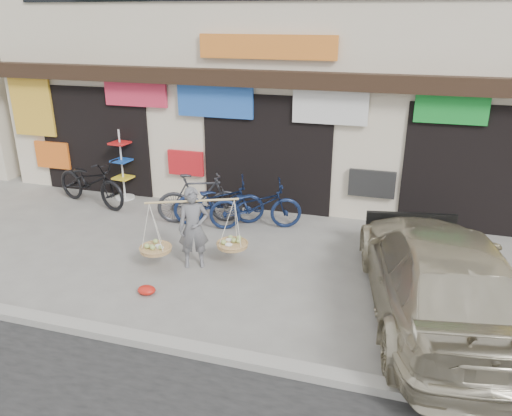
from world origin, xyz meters
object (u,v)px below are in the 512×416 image
(suv, at_px, (439,275))
(display_rack, at_px, (123,171))
(bike_2, at_px, (219,201))
(bike_3, at_px, (256,205))
(bike_0, at_px, (91,182))
(bike_1, at_px, (200,198))
(street_vendor, at_px, (194,231))

(suv, xyz_separation_m, display_rack, (-7.31, 3.30, -0.01))
(bike_2, xyz_separation_m, display_rack, (-2.86, 0.83, 0.19))
(bike_2, relative_size, bike_3, 1.00)
(bike_3, bearing_deg, bike_2, 69.16)
(display_rack, bearing_deg, bike_0, -130.70)
(bike_0, bearing_deg, bike_2, -77.49)
(bike_2, bearing_deg, suv, -139.83)
(bike_1, bearing_deg, bike_0, 63.52)
(street_vendor, relative_size, suv, 0.35)
(bike_0, bearing_deg, bike_3, -76.72)
(display_rack, bearing_deg, suv, -24.29)
(bike_0, bearing_deg, suv, -92.61)
(suv, bearing_deg, bike_1, -36.70)
(street_vendor, xyz_separation_m, bike_3, (0.56, 2.00, -0.17))
(street_vendor, distance_m, display_rack, 4.22)
(street_vendor, height_order, display_rack, display_rack)
(bike_0, relative_size, bike_2, 1.12)
(bike_0, relative_size, display_rack, 1.27)
(bike_2, relative_size, suv, 0.38)
(suv, bearing_deg, bike_2, -39.33)
(bike_2, height_order, suv, suv)
(street_vendor, relative_size, display_rack, 1.04)
(bike_0, height_order, display_rack, display_rack)
(bike_2, bearing_deg, street_vendor, 167.09)
(street_vendor, distance_m, bike_1, 2.07)
(street_vendor, height_order, bike_0, street_vendor)
(bike_1, distance_m, display_rack, 2.59)
(suv, distance_m, display_rack, 8.01)
(bike_3, relative_size, display_rack, 1.13)
(bike_1, relative_size, suv, 0.36)
(bike_0, distance_m, bike_3, 4.22)
(bike_0, relative_size, bike_3, 1.12)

